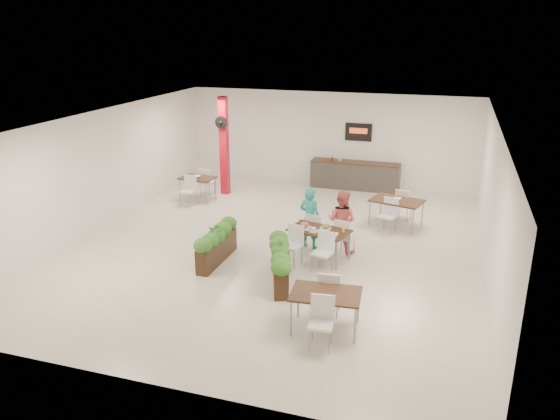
# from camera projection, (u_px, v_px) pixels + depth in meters

# --- Properties ---
(ground) EXTENTS (12.00, 12.00, 0.00)m
(ground) POSITION_uv_depth(u_px,v_px,m) (276.00, 245.00, 13.92)
(ground) COLOR beige
(ground) RESTS_ON ground
(room_shell) EXTENTS (10.10, 12.10, 3.22)m
(room_shell) POSITION_uv_depth(u_px,v_px,m) (276.00, 169.00, 13.27)
(room_shell) COLOR white
(room_shell) RESTS_ON ground
(red_column) EXTENTS (0.40, 0.41, 3.20)m
(red_column) POSITION_uv_depth(u_px,v_px,m) (224.00, 145.00, 17.67)
(red_column) COLOR #B60C1F
(red_column) RESTS_ON ground
(service_counter) EXTENTS (3.00, 0.64, 2.20)m
(service_counter) POSITION_uv_depth(u_px,v_px,m) (355.00, 175.00, 18.58)
(service_counter) COLOR #322F2C
(service_counter) RESTS_ON ground
(main_table) EXTENTS (1.58, 1.87, 0.92)m
(main_table) POSITION_uv_depth(u_px,v_px,m) (319.00, 234.00, 12.90)
(main_table) COLOR black
(main_table) RESTS_ON ground
(diner_man) EXTENTS (0.64, 0.50, 1.56)m
(diner_man) POSITION_uv_depth(u_px,v_px,m) (310.00, 218.00, 13.56)
(diner_man) COLOR teal
(diner_man) RESTS_ON ground
(diner_woman) EXTENTS (0.88, 0.76, 1.56)m
(diner_woman) POSITION_uv_depth(u_px,v_px,m) (341.00, 221.00, 13.33)
(diner_woman) COLOR #E06563
(diner_woman) RESTS_ON ground
(planter_left) EXTENTS (0.41, 1.84, 0.96)m
(planter_left) POSITION_uv_depth(u_px,v_px,m) (217.00, 242.00, 12.81)
(planter_left) COLOR black
(planter_left) RESTS_ON ground
(planter_right) EXTENTS (0.91, 1.81, 0.99)m
(planter_right) POSITION_uv_depth(u_px,v_px,m) (280.00, 261.00, 11.78)
(planter_right) COLOR black
(planter_right) RESTS_ON ground
(side_table_a) EXTENTS (1.13, 1.65, 0.92)m
(side_table_a) POSITION_uv_depth(u_px,v_px,m) (197.00, 181.00, 17.33)
(side_table_a) COLOR black
(side_table_a) RESTS_ON ground
(side_table_b) EXTENTS (1.56, 1.67, 0.92)m
(side_table_b) POSITION_uv_depth(u_px,v_px,m) (397.00, 204.00, 15.08)
(side_table_b) COLOR black
(side_table_b) RESTS_ON ground
(side_table_c) EXTENTS (1.33, 1.65, 0.92)m
(side_table_c) POSITION_uv_depth(u_px,v_px,m) (326.00, 299.00, 9.87)
(side_table_c) COLOR black
(side_table_c) RESTS_ON ground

